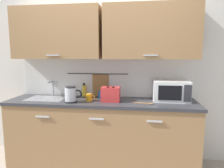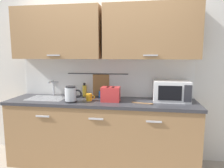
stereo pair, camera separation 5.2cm
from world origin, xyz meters
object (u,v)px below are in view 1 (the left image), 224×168
object	(u,v)px
wooden_spoon	(145,103)
toaster	(111,94)
mug_by_kettle	(102,94)
electric_kettle	(71,94)
mug_near_sink	(89,97)
microwave	(171,91)
dish_soap_bottle	(84,90)

from	to	relation	value
wooden_spoon	toaster	bearing A→B (deg)	171.28
mug_by_kettle	wooden_spoon	xyz separation A→B (m)	(0.61, -0.28, -0.04)
electric_kettle	mug_near_sink	bearing A→B (deg)	26.16
microwave	toaster	bearing A→B (deg)	-169.28
dish_soap_bottle	mug_near_sink	world-z (taller)	dish_soap_bottle
dish_soap_bottle	mug_by_kettle	size ratio (longest dim) A/B	1.63
microwave	electric_kettle	world-z (taller)	microwave
dish_soap_bottle	toaster	xyz separation A→B (m)	(0.43, -0.27, 0.01)
electric_kettle	dish_soap_bottle	world-z (taller)	electric_kettle
mug_near_sink	toaster	distance (m)	0.29
electric_kettle	wooden_spoon	xyz separation A→B (m)	(0.95, 0.05, -0.10)
electric_kettle	dish_soap_bottle	size ratio (longest dim) A/B	1.16
microwave	toaster	size ratio (longest dim) A/B	1.80
electric_kettle	mug_by_kettle	world-z (taller)	electric_kettle
electric_kettle	toaster	size ratio (longest dim) A/B	0.89
microwave	dish_soap_bottle	distance (m)	1.22
toaster	mug_by_kettle	world-z (taller)	toaster
dish_soap_bottle	toaster	size ratio (longest dim) A/B	0.77
electric_kettle	dish_soap_bottle	xyz separation A→B (m)	(0.06, 0.39, -0.01)
toaster	mug_near_sink	bearing A→B (deg)	-177.21
microwave	mug_by_kettle	size ratio (longest dim) A/B	3.83
dish_soap_bottle	mug_by_kettle	bearing A→B (deg)	-12.74
microwave	mug_near_sink	size ratio (longest dim) A/B	3.83
dish_soap_bottle	toaster	bearing A→B (deg)	-32.25
dish_soap_bottle	wooden_spoon	bearing A→B (deg)	-21.21
electric_kettle	toaster	distance (m)	0.51
mug_near_sink	toaster	xyz separation A→B (m)	(0.29, 0.01, 0.05)
electric_kettle	toaster	bearing A→B (deg)	13.36
microwave	mug_near_sink	world-z (taller)	microwave
toaster	wooden_spoon	world-z (taller)	toaster
wooden_spoon	mug_near_sink	bearing A→B (deg)	175.72
mug_near_sink	toaster	world-z (taller)	toaster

